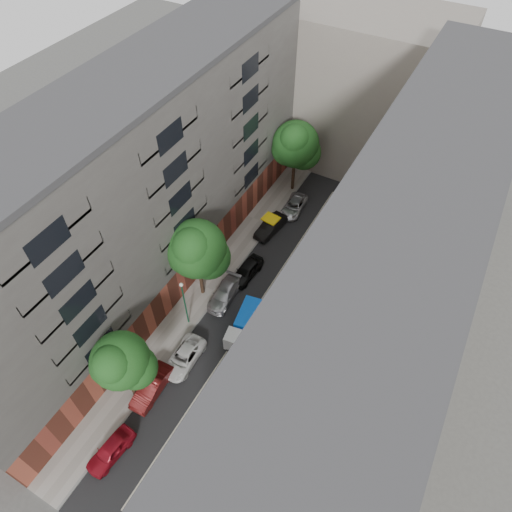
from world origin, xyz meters
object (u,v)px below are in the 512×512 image
Objects in this scene: car_left_2 at (184,357)px; car_right_2 at (276,343)px; car_right_4 at (317,263)px; tree_near at (121,363)px; car_left_1 at (152,387)px; car_left_6 at (294,206)px; car_right_1 at (221,415)px; car_left_3 at (224,294)px; pedestrian at (353,264)px; tree_mid at (197,251)px; tarp_truck at (247,325)px; car_left_0 at (111,450)px; car_left_4 at (247,270)px; lamp_post at (184,299)px; car_right_3 at (305,293)px; tree_far at (296,146)px; car_left_5 at (271,226)px; car_right_0 at (182,496)px.

car_right_2 reaches higher than car_left_2.
car_right_4 is at bearing 67.39° from car_left_2.
car_left_2 is at bearing 69.99° from tree_near.
car_left_1 reaches higher than car_right_4.
car_right_1 reaches higher than car_left_6.
car_left_3 is at bearing 91.77° from car_left_2.
pedestrian reaches higher than car_right_2.
car_right_1 is at bearing -50.14° from tree_mid.
tarp_truck reaches higher than car_left_6.
car_left_0 is at bearing -125.11° from car_right_1.
car_left_4 reaches higher than car_left_3.
tree_near is at bearing 112.54° from car_left_0.
lamp_post is at bearing -79.34° from tree_mid.
tarp_truck is 8.37m from car_right_1.
car_left_3 is at bearing -147.90° from car_right_3.
tarp_truck is at bearing -112.68° from car_right_3.
tree_far is (-8.10, 14.17, 5.62)m from car_right_3.
car_left_0 is at bearing 56.78° from pedestrian.
car_right_4 is at bearing -52.70° from tree_far.
car_left_5 is at bearing 140.70° from car_right_3.
pedestrian reaches higher than car_left_5.
car_right_2 is at bearing 11.11° from lamp_post.
car_right_0 is at bearing 70.38° from pedestrian.
car_left_0 is at bearing -87.79° from tree_far.
pedestrian is (9.56, 26.17, 0.33)m from car_left_0.
car_left_2 is 1.04× the size of car_left_6.
car_left_2 is at bearing 126.83° from car_right_0.
tree_far is (-0.96, 29.17, 5.61)m from car_left_1.
car_left_5 is (-0.80, 6.80, 0.00)m from car_left_4.
car_left_5 is 1.17× the size of car_right_2.
tree_far is at bearing 105.57° from car_right_0.
car_right_4 reaches higher than car_left_6.
car_right_1 is at bearing -40.00° from lamp_post.
lamp_post is at bearing -100.16° from car_left_4.
car_left_4 is 0.53× the size of tree_near.
tarp_truck reaches higher than car_right_0.
car_left_4 is at bearing -144.73° from car_right_4.
tree_far reaches higher than car_left_2.
tarp_truck is 1.07× the size of car_right_1.
car_right_0 is 0.91× the size of lamp_post.
pedestrian is (9.20, 16.97, 0.37)m from car_left_2.
car_right_3 is at bearing 50.15° from pedestrian.
lamp_post reaches higher than car_right_3.
tarp_truck is 6.27m from car_left_2.
car_left_6 is at bearing -61.71° from tree_far.
pedestrian reaches higher than car_left_6.
car_right_0 is 26.34m from pedestrian.
lamp_post is at bearing 117.25° from car_left_2.
car_right_3 is 0.87× the size of car_right_4.
car_right_4 is 22.23m from tree_near.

